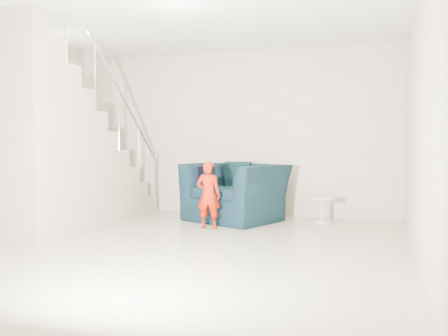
{
  "coord_description": "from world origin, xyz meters",
  "views": [
    {
      "loc": [
        2.11,
        -4.83,
        1.18
      ],
      "look_at": [
        0.15,
        1.2,
        0.85
      ],
      "focal_mm": 38.0,
      "sensor_mm": 36.0,
      "label": 1
    }
  ],
  "objects": [
    {
      "name": "floor",
      "position": [
        0.0,
        0.0,
        0.0
      ],
      "size": [
        5.5,
        5.5,
        0.0
      ],
      "primitive_type": "plane",
      "color": "gray",
      "rests_on": "ground"
    },
    {
      "name": "phone",
      "position": [
        -0.03,
        1.27,
        0.81
      ],
      "size": [
        0.04,
        0.05,
        0.1
      ],
      "primitive_type": "cube",
      "rotation": [
        0.0,
        0.0,
        -0.43
      ],
      "color": "black",
      "rests_on": "toddler"
    },
    {
      "name": "right_wall",
      "position": [
        2.5,
        0.0,
        1.35
      ],
      "size": [
        0.0,
        5.5,
        5.5
      ],
      "primitive_type": "plane",
      "rotation": [
        1.57,
        0.0,
        -1.57
      ],
      "color": "#ABA08B",
      "rests_on": "floor"
    },
    {
      "name": "armchair",
      "position": [
        0.04,
        2.1,
        0.43
      ],
      "size": [
        1.69,
        1.6,
        0.87
      ],
      "primitive_type": "imported",
      "rotation": [
        0.0,
        0.0,
        -0.4
      ],
      "color": "black",
      "rests_on": "floor"
    },
    {
      "name": "ceiling",
      "position": [
        0.0,
        0.0,
        2.7
      ],
      "size": [
        5.5,
        5.5,
        0.0
      ],
      "primitive_type": "plane",
      "rotation": [
        3.14,
        0.0,
        0.0
      ],
      "color": "silver",
      "rests_on": "back_wall"
    },
    {
      "name": "cushion",
      "position": [
        -0.0,
        2.4,
        0.68
      ],
      "size": [
        0.43,
        0.2,
        0.43
      ],
      "primitive_type": "cube",
      "rotation": [
        0.21,
        0.0,
        0.0
      ],
      "color": "black",
      "rests_on": "armchair"
    },
    {
      "name": "toddler",
      "position": [
        -0.11,
        1.31,
        0.47
      ],
      "size": [
        0.36,
        0.26,
        0.93
      ],
      "primitive_type": "imported",
      "rotation": [
        0.0,
        0.0,
        3.25
      ],
      "color": "#A01B05",
      "rests_on": "floor"
    },
    {
      "name": "back_wall",
      "position": [
        0.0,
        2.75,
        1.35
      ],
      "size": [
        5.0,
        0.0,
        5.0
      ],
      "primitive_type": "plane",
      "rotation": [
        1.57,
        0.0,
        0.0
      ],
      "color": "#ABA08B",
      "rests_on": "floor"
    },
    {
      "name": "throw",
      "position": [
        -0.5,
        2.08,
        0.55
      ],
      "size": [
        0.05,
        0.5,
        0.56
      ],
      "primitive_type": "cube",
      "color": "black",
      "rests_on": "armchair"
    },
    {
      "name": "staircase",
      "position": [
        -2.0,
        0.55,
        0.95
      ],
      "size": [
        1.02,
        3.03,
        3.62
      ],
      "color": "#ADA089",
      "rests_on": "floor"
    },
    {
      "name": "side_table",
      "position": [
        1.33,
        2.3,
        0.26
      ],
      "size": [
        0.39,
        0.39,
        0.39
      ],
      "color": "silver",
      "rests_on": "floor"
    }
  ]
}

